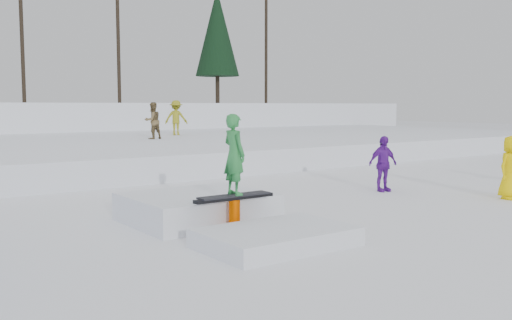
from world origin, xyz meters
TOP-DOWN VIEW (x-y plane):
  - ground at (0.00, 0.00)m, footprint 120.00×120.00m
  - snow_midrise at (0.00, 16.00)m, footprint 50.00×18.00m
  - treeline at (6.18, 28.28)m, footprint 40.24×4.22m
  - walker_olive at (4.34, 14.84)m, footprint 0.85×0.71m
  - walker_ygreen at (6.72, 17.15)m, footprint 1.25×1.18m
  - spectator_purple at (4.85, 2.29)m, footprint 0.91×0.51m
  - spectator_yellow at (6.41, -0.36)m, footprint 0.82×0.60m
  - jib_rail_feature at (-1.06, 1.09)m, footprint 2.60×4.40m

SIDE VIEW (x-z plane):
  - ground at x=0.00m, z-range 0.00..0.00m
  - jib_rail_feature at x=-1.06m, z-range -0.75..1.36m
  - snow_midrise at x=0.00m, z-range 0.00..0.80m
  - spectator_purple at x=4.85m, z-range 0.00..1.46m
  - spectator_yellow at x=6.41m, z-range 0.00..1.54m
  - walker_olive at x=4.34m, z-range 0.80..2.39m
  - walker_ygreen at x=6.72m, z-range 0.80..2.50m
  - treeline at x=6.18m, z-range 2.20..12.70m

